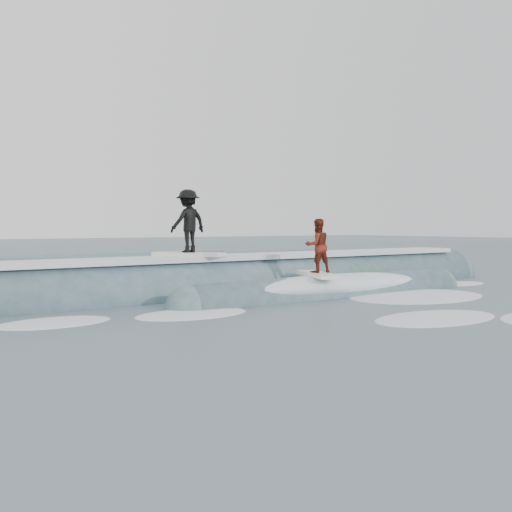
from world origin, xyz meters
TOP-DOWN VIEW (x-y plane):
  - ground at (0.00, 0.00)m, footprint 160.00×160.00m
  - breaking_wave at (0.34, 2.85)m, footprint 21.47×3.81m
  - surfer_black at (-1.56, 3.26)m, footprint 1.58×1.96m
  - surfer_red at (1.18, 1.06)m, footprint 1.20×2.07m
  - whitewater at (1.12, -1.29)m, footprint 15.25×7.70m
  - far_swells at (-1.24, 17.65)m, footprint 37.44×8.65m

SIDE VIEW (x-z plane):
  - ground at x=0.00m, z-range 0.00..0.00m
  - whitewater at x=1.12m, z-range -0.05..0.05m
  - far_swells at x=-1.24m, z-range -0.40..0.40m
  - breaking_wave at x=0.34m, z-range -0.98..1.08m
  - surfer_red at x=1.18m, z-range 0.49..2.04m
  - surfer_black at x=-1.56m, z-range 1.08..2.89m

